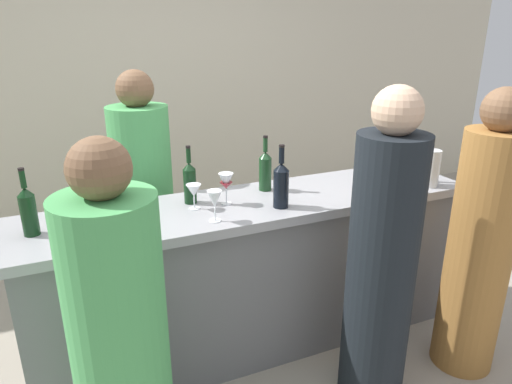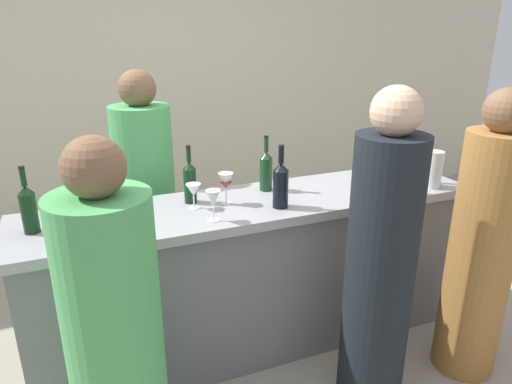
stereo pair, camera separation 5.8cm
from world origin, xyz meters
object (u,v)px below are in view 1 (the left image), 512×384
wine_bottle_leftmost_dark_green (28,210)px  wine_glass_near_center (215,200)px  wine_bottle_center_near_black (281,184)px  wine_bottle_far_right_near_black (404,160)px  person_right_guest (480,247)px  wine_glass_near_right (194,191)px  wine_bottle_second_right_olive_green (265,170)px  wine_bottle_rightmost_amber_brown (395,173)px  wine_bottle_second_left_dark_green (190,182)px  person_center_guest (382,264)px  water_pitcher (431,168)px  wine_glass_far_left (226,183)px  wine_glass_near_left (368,179)px  person_left_guest (120,346)px  person_server_behind (145,208)px

wine_bottle_leftmost_dark_green → wine_glass_near_center: size_ratio=2.02×
wine_bottle_center_near_black → wine_bottle_far_right_near_black: 0.89m
wine_bottle_leftmost_dark_green → person_right_guest: bearing=-16.5°
wine_bottle_center_near_black → wine_glass_near_right: size_ratio=2.51×
wine_bottle_second_right_olive_green → wine_bottle_rightmost_amber_brown: bearing=-26.4°
wine_bottle_rightmost_amber_brown → wine_bottle_second_left_dark_green: bearing=165.0°
wine_bottle_center_near_black → person_center_guest: person_center_guest is taller
wine_bottle_leftmost_dark_green → wine_bottle_second_right_olive_green: bearing=6.1°
water_pitcher → person_right_guest: size_ratio=0.14×
wine_bottle_second_right_olive_green → wine_glass_far_left: bearing=-157.0°
wine_bottle_leftmost_dark_green → wine_bottle_far_right_near_black: wine_bottle_far_right_near_black is taller
wine_glass_far_left → water_pitcher: bearing=-9.6°
wine_bottle_second_left_dark_green → wine_bottle_second_right_olive_green: size_ratio=0.98×
wine_bottle_second_right_olive_green → wine_glass_far_left: 0.31m
wine_bottle_far_right_near_black → person_center_guest: (-0.56, -0.56, -0.31)m
wine_glass_near_right → wine_bottle_rightmost_amber_brown: bearing=-10.4°
wine_bottle_rightmost_amber_brown → wine_glass_near_left: bearing=-175.9°
person_right_guest → wine_bottle_center_near_black: bearing=42.1°
water_pitcher → wine_bottle_center_near_black: bearing=177.1°
wine_bottle_center_near_black → wine_glass_near_center: 0.38m
wine_bottle_leftmost_dark_green → wine_bottle_center_near_black: (1.20, -0.14, 0.01)m
wine_bottle_center_near_black → wine_glass_far_left: bearing=147.7°
wine_glass_near_right → person_center_guest: bearing=-39.3°
wine_bottle_far_right_near_black → water_pitcher: 0.17m
wine_glass_near_center → person_center_guest: size_ratio=0.10×
wine_bottle_rightmost_amber_brown → person_left_guest: 1.72m
water_pitcher → wine_bottle_leftmost_dark_green: bearing=174.9°
person_right_guest → wine_bottle_second_left_dark_green: bearing=41.1°
wine_bottle_second_right_olive_green → wine_bottle_far_right_near_black: 0.87m
wine_bottle_second_right_olive_green → person_center_guest: 0.84m
wine_bottle_rightmost_amber_brown → person_right_guest: 0.59m
wine_bottle_second_left_dark_green → wine_bottle_second_right_olive_green: bearing=3.6°
wine_glass_near_right → person_server_behind: bearing=104.6°
wine_bottle_rightmost_amber_brown → person_server_behind: person_server_behind is taller
wine_glass_near_left → wine_glass_near_right: bearing=166.6°
wine_glass_near_center → person_center_guest: 0.87m
wine_glass_near_center → person_server_behind: (-0.20, 0.80, -0.30)m
wine_bottle_rightmost_amber_brown → person_left_guest: (-1.62, -0.44, -0.36)m
wine_bottle_leftmost_dark_green → person_center_guest: person_center_guest is taller
wine_bottle_second_left_dark_green → wine_bottle_far_right_near_black: bearing=-6.5°
person_right_guest → person_server_behind: size_ratio=0.98×
wine_glass_near_left → person_center_guest: (-0.18, -0.39, -0.29)m
person_center_guest → wine_glass_near_center: bearing=68.1°
wine_bottle_second_right_olive_green → wine_glass_near_left: wine_bottle_second_right_olive_green is taller
wine_bottle_center_near_black → wine_glass_near_right: bearing=160.0°
wine_glass_near_left → water_pitcher: water_pitcher is taller
wine_bottle_center_near_black → wine_glass_near_right: 0.45m
wine_glass_near_center → water_pitcher: 1.34m
wine_bottle_center_near_black → water_pitcher: (0.97, -0.05, -0.02)m
wine_glass_near_left → wine_glass_far_left: wine_glass_far_left is taller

